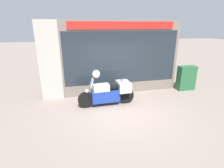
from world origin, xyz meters
name	(u,v)px	position (x,y,z in m)	size (l,w,h in m)	color
ground_plane	(124,111)	(0.00, 0.00, 0.00)	(60.00, 60.00, 0.00)	gray
shop_building	(104,58)	(-0.42, 2.00, 1.67)	(6.37, 0.55, 3.33)	#6B6056
window_display	(120,82)	(0.37, 2.03, 0.47)	(5.02, 0.30, 1.97)	slate
paramedic_motorcycle	(110,92)	(-0.40, 0.66, 0.55)	(2.31, 0.72, 1.20)	black
utility_cabinet	(186,78)	(3.68, 1.54, 0.60)	(0.86, 0.42, 1.21)	#235633
white_helmet	(96,74)	(-0.96, 0.64, 1.35)	(0.30, 0.30, 0.30)	white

